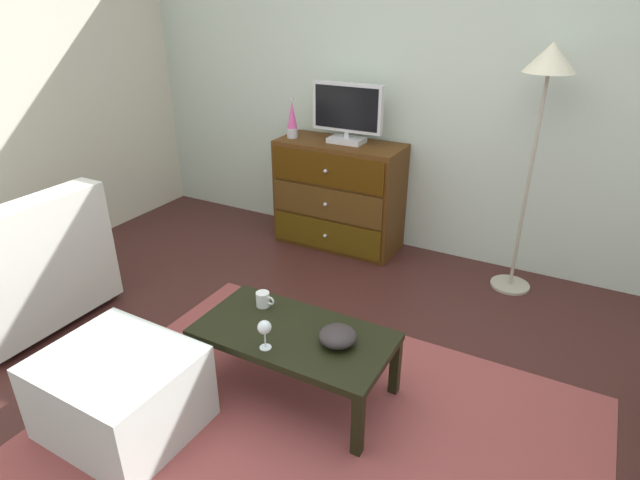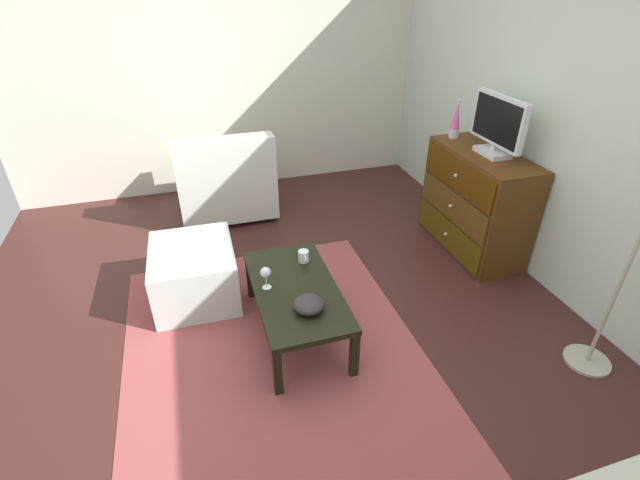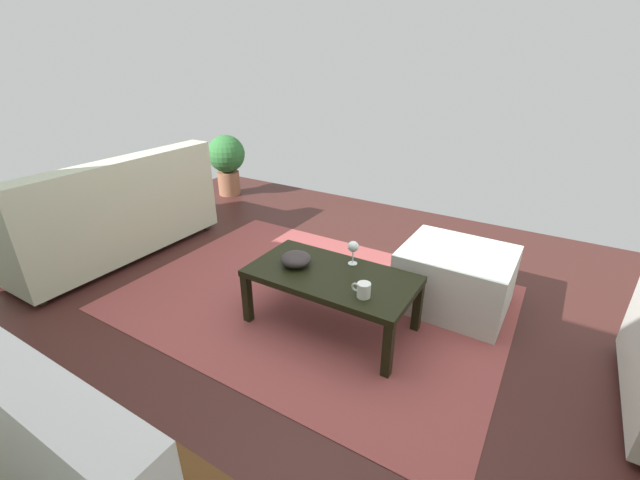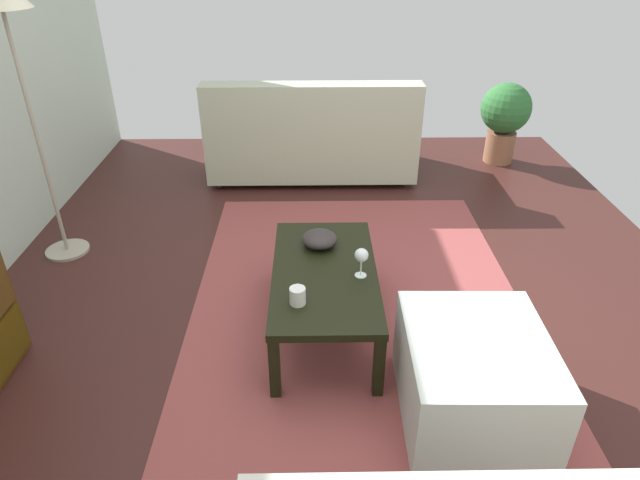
% 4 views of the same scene
% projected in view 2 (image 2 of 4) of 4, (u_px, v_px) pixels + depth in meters
% --- Properties ---
extents(ground_plane, '(5.95, 4.63, 0.05)m').
position_uv_depth(ground_plane, '(300.00, 339.00, 3.09)').
color(ground_plane, '#3C1C1A').
extents(wall_accent_rear, '(5.95, 0.12, 2.50)m').
position_uv_depth(wall_accent_rear, '(599.00, 131.00, 2.95)').
color(wall_accent_rear, beige).
rests_on(wall_accent_rear, ground_plane).
extents(wall_plain_left, '(0.12, 4.63, 2.50)m').
position_uv_depth(wall_plain_left, '(229.00, 71.00, 4.66)').
color(wall_plain_left, beige).
rests_on(wall_plain_left, ground_plane).
extents(area_rug, '(2.60, 1.90, 0.01)m').
position_uv_depth(area_rug, '(277.00, 364.00, 2.87)').
color(area_rug, brown).
rests_on(area_rug, ground_plane).
extents(dresser, '(1.03, 0.49, 0.89)m').
position_uv_depth(dresser, '(475.00, 202.00, 3.85)').
color(dresser, '#4B2A0E').
rests_on(dresser, ground_plane).
extents(tv, '(0.58, 0.18, 0.46)m').
position_uv_depth(tv, '(498.00, 125.00, 3.46)').
color(tv, silver).
rests_on(tv, dresser).
extents(lava_lamp, '(0.09, 0.09, 0.33)m').
position_uv_depth(lava_lamp, '(456.00, 121.00, 3.87)').
color(lava_lamp, '#B7B7BC').
rests_on(lava_lamp, dresser).
extents(coffee_table, '(1.03, 0.54, 0.38)m').
position_uv_depth(coffee_table, '(296.00, 293.00, 2.96)').
color(coffee_table, black).
rests_on(coffee_table, ground_plane).
extents(wine_glass, '(0.07, 0.07, 0.16)m').
position_uv_depth(wine_glass, '(266.00, 273.00, 2.87)').
color(wine_glass, silver).
rests_on(wine_glass, coffee_table).
extents(mug, '(0.11, 0.08, 0.08)m').
position_uv_depth(mug, '(304.00, 256.00, 3.17)').
color(mug, silver).
rests_on(mug, coffee_table).
extents(bowl_decorative, '(0.19, 0.19, 0.09)m').
position_uv_depth(bowl_decorative, '(309.00, 304.00, 2.72)').
color(bowl_decorative, '#2E2828').
rests_on(bowl_decorative, coffee_table).
extents(armchair, '(0.80, 0.92, 0.87)m').
position_uv_depth(armchair, '(226.00, 182.00, 4.45)').
color(armchair, '#332319').
rests_on(armchair, ground_plane).
extents(ottoman, '(0.71, 0.61, 0.42)m').
position_uv_depth(ottoman, '(195.00, 273.00, 3.36)').
color(ottoman, silver).
rests_on(ottoman, ground_plane).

